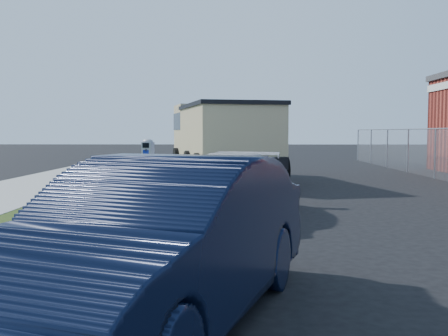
{
  "coord_description": "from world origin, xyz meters",
  "views": [
    {
      "loc": [
        -1.17,
        -8.98,
        1.7
      ],
      "look_at": [
        -1.4,
        1.0,
        1.0
      ],
      "focal_mm": 42.0,
      "sensor_mm": 36.0,
      "label": 1
    }
  ],
  "objects_px": {
    "white_wagon": "(228,185)",
    "parking_meter": "(148,162)",
    "dump_truck": "(221,136)",
    "navy_sedan": "(162,242)"
  },
  "relations": [
    {
      "from": "parking_meter",
      "to": "navy_sedan",
      "type": "distance_m",
      "value": 4.52
    },
    {
      "from": "navy_sedan",
      "to": "white_wagon",
      "type": "bearing_deg",
      "value": 103.42
    },
    {
      "from": "white_wagon",
      "to": "navy_sedan",
      "type": "height_order",
      "value": "navy_sedan"
    },
    {
      "from": "white_wagon",
      "to": "parking_meter",
      "type": "bearing_deg",
      "value": -119.92
    },
    {
      "from": "white_wagon",
      "to": "navy_sedan",
      "type": "relative_size",
      "value": 0.98
    },
    {
      "from": "navy_sedan",
      "to": "dump_truck",
      "type": "distance_m",
      "value": 13.97
    },
    {
      "from": "parking_meter",
      "to": "dump_truck",
      "type": "xyz_separation_m",
      "value": [
        0.96,
        9.53,
        0.35
      ]
    },
    {
      "from": "white_wagon",
      "to": "navy_sedan",
      "type": "bearing_deg",
      "value": -82.79
    },
    {
      "from": "parking_meter",
      "to": "white_wagon",
      "type": "relative_size",
      "value": 0.33
    },
    {
      "from": "navy_sedan",
      "to": "dump_truck",
      "type": "relative_size",
      "value": 0.61
    }
  ]
}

